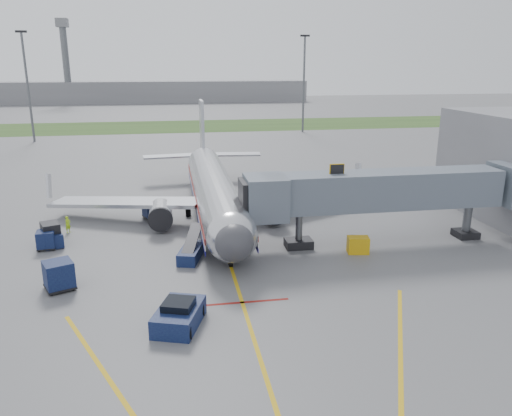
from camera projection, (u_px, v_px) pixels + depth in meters
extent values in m
plane|color=#565659|center=(234.00, 277.00, 35.41)|extent=(400.00, 400.00, 0.00)
cube|color=#2D4C1E|center=(186.00, 126.00, 120.58)|extent=(300.00, 25.00, 0.01)
cube|color=gold|center=(238.00, 289.00, 33.52)|extent=(0.25, 50.00, 0.01)
cube|color=maroon|center=(242.00, 302.00, 31.62)|extent=(6.00, 0.25, 0.01)
cube|color=gold|center=(401.00, 390.00, 23.14)|extent=(9.52, 20.04, 0.01)
cylinder|color=silver|center=(214.00, 190.00, 48.85)|extent=(3.80, 28.00, 3.80)
sphere|color=silver|center=(232.00, 236.00, 35.60)|extent=(3.80, 3.80, 3.80)
sphere|color=#38383D|center=(234.00, 243.00, 34.37)|extent=(2.74, 2.74, 2.74)
cube|color=black|center=(232.00, 231.00, 35.07)|extent=(2.20, 1.20, 0.55)
cone|color=silver|center=(203.00, 159.00, 64.47)|extent=(3.80, 5.00, 3.80)
cube|color=#B7BAC1|center=(202.00, 128.00, 62.88)|extent=(0.35, 4.20, 7.00)
cube|color=#B7BAC1|center=(126.00, 202.00, 47.71)|extent=(15.10, 8.59, 1.13)
cube|color=#B7BAC1|center=(298.00, 195.00, 50.49)|extent=(15.10, 8.59, 1.13)
cylinder|color=silver|center=(161.00, 214.00, 45.54)|extent=(2.10, 3.60, 2.10)
cylinder|color=silver|center=(272.00, 209.00, 47.24)|extent=(2.10, 3.60, 2.10)
cube|color=maroon|center=(234.00, 192.00, 49.26)|extent=(0.05, 28.00, 0.45)
cube|color=navy|center=(234.00, 201.00, 49.51)|extent=(0.05, 28.00, 0.35)
cylinder|color=black|center=(231.00, 262.00, 37.22)|extent=(0.28, 0.70, 0.70)
cylinder|color=black|center=(188.00, 211.00, 49.53)|extent=(0.50, 1.00, 1.00)
cylinder|color=black|center=(240.00, 209.00, 50.38)|extent=(0.50, 1.00, 1.00)
cube|color=slate|center=(382.00, 190.00, 40.98)|extent=(20.00, 3.00, 3.00)
cube|color=slate|center=(265.00, 197.00, 39.44)|extent=(3.20, 3.60, 3.40)
cube|color=black|center=(250.00, 198.00, 39.24)|extent=(1.60, 3.00, 2.80)
cube|color=#C7950B|center=(337.00, 170.00, 39.83)|extent=(1.20, 0.15, 1.00)
cylinder|color=#595B60|center=(299.00, 229.00, 40.69)|extent=(0.56, 0.56, 3.10)
cube|color=black|center=(299.00, 243.00, 41.02)|extent=(2.20, 1.60, 0.70)
cylinder|color=#595B60|center=(467.00, 220.00, 43.14)|extent=(0.70, 0.70, 3.10)
cube|color=black|center=(465.00, 234.00, 43.49)|extent=(1.80, 1.80, 0.60)
cylinder|color=#595B60|center=(28.00, 89.00, 93.96)|extent=(0.44, 0.44, 20.00)
cube|color=black|center=(21.00, 31.00, 91.12)|extent=(2.00, 0.40, 0.40)
cylinder|color=#595B60|center=(304.00, 85.00, 107.68)|extent=(0.44, 0.44, 20.00)
cube|color=black|center=(305.00, 36.00, 104.83)|extent=(2.00, 0.40, 0.40)
cube|color=slate|center=(152.00, 92.00, 193.53)|extent=(120.00, 14.00, 8.00)
cylinder|color=#595B60|center=(66.00, 65.00, 181.11)|extent=(2.40, 2.40, 28.00)
cube|color=slate|center=(62.00, 23.00, 177.07)|extent=(4.00, 4.00, 3.00)
cube|color=#0C0E36|center=(179.00, 316.00, 28.71)|extent=(3.37, 4.27, 1.14)
cube|color=black|center=(178.00, 305.00, 28.51)|extent=(2.11, 2.11, 0.52)
cylinder|color=black|center=(156.00, 329.00, 27.62)|extent=(0.48, 0.86, 0.83)
cylinder|color=black|center=(188.00, 332.00, 27.34)|extent=(0.48, 0.86, 0.83)
cylinder|color=black|center=(171.00, 307.00, 30.18)|extent=(0.48, 0.86, 0.83)
cylinder|color=black|center=(201.00, 309.00, 29.89)|extent=(0.48, 0.86, 0.83)
cube|color=#0C0E36|center=(51.00, 238.00, 41.44)|extent=(2.39, 3.12, 1.11)
cube|color=black|center=(50.00, 227.00, 41.17)|extent=(1.91, 2.15, 0.78)
cylinder|color=black|center=(47.00, 247.00, 40.43)|extent=(0.44, 0.61, 0.56)
cylinder|color=black|center=(61.00, 244.00, 41.00)|extent=(0.44, 0.61, 0.56)
cylinder|color=black|center=(43.00, 240.00, 42.06)|extent=(0.44, 0.61, 0.56)
cylinder|color=black|center=(56.00, 237.00, 42.63)|extent=(0.44, 0.61, 0.56)
cube|color=#0C0E36|center=(59.00, 274.00, 33.20)|extent=(2.32, 2.32, 1.77)
cube|color=black|center=(60.00, 286.00, 33.44)|extent=(2.40, 2.40, 0.14)
cylinder|color=black|center=(52.00, 293.00, 32.55)|extent=(0.36, 0.39, 0.32)
cylinder|color=black|center=(73.00, 288.00, 33.27)|extent=(0.36, 0.39, 0.32)
cylinder|color=black|center=(47.00, 286.00, 33.65)|extent=(0.36, 0.39, 0.32)
cylinder|color=black|center=(68.00, 281.00, 34.37)|extent=(0.36, 0.39, 0.32)
cube|color=#0C0E36|center=(46.00, 239.00, 40.52)|extent=(1.50, 1.50, 1.37)
cube|color=black|center=(47.00, 247.00, 40.71)|extent=(1.55, 1.55, 0.11)
cylinder|color=black|center=(39.00, 250.00, 40.10)|extent=(0.22, 0.27, 0.25)
cylinder|color=black|center=(53.00, 249.00, 40.37)|extent=(0.22, 0.27, 0.25)
cylinder|color=black|center=(41.00, 246.00, 41.08)|extent=(0.22, 0.27, 0.25)
cylinder|color=black|center=(55.00, 245.00, 41.35)|extent=(0.22, 0.27, 0.25)
cube|color=#0C0E36|center=(153.00, 208.00, 48.59)|extent=(2.18, 2.18, 1.69)
cube|color=black|center=(153.00, 216.00, 48.82)|extent=(2.25, 2.25, 0.13)
cylinder|color=black|center=(149.00, 219.00, 47.98)|extent=(0.33, 0.37, 0.31)
cylinder|color=black|center=(162.00, 217.00, 48.62)|extent=(0.33, 0.37, 0.31)
cylinder|color=black|center=(145.00, 216.00, 49.05)|extent=(0.33, 0.37, 0.31)
cylinder|color=black|center=(157.00, 214.00, 49.70)|extent=(0.33, 0.37, 0.31)
cube|color=#0C0E36|center=(191.00, 253.00, 38.60)|extent=(2.35, 3.89, 0.91)
cube|color=black|center=(192.00, 239.00, 38.82)|extent=(1.97, 4.18, 1.43)
cylinder|color=black|center=(180.00, 261.00, 37.44)|extent=(0.37, 0.61, 0.57)
cylinder|color=black|center=(194.00, 262.00, 37.34)|extent=(0.37, 0.61, 0.57)
cylinder|color=black|center=(189.00, 249.00, 39.96)|extent=(0.37, 0.61, 0.57)
cylinder|color=black|center=(201.00, 249.00, 39.86)|extent=(0.37, 0.61, 0.57)
cube|color=#C7950B|center=(358.00, 245.00, 39.76)|extent=(1.82, 1.36, 1.32)
cylinder|color=black|center=(351.00, 251.00, 39.89)|extent=(0.27, 0.36, 0.33)
cylinder|color=black|center=(365.00, 251.00, 39.90)|extent=(0.27, 0.36, 0.33)
imported|color=#ADE41A|center=(68.00, 224.00, 44.52)|extent=(0.63, 0.66, 1.51)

